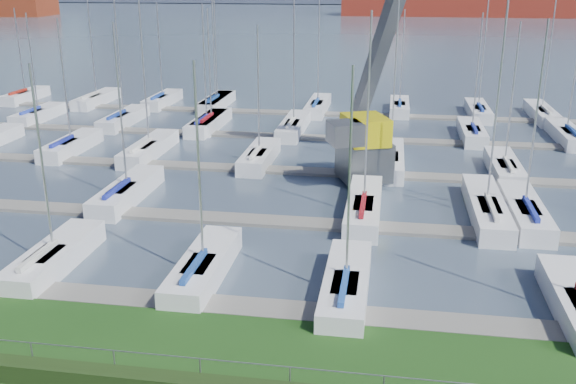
# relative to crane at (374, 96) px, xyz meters

# --- Properties ---
(water) EXTENTS (800.00, 540.00, 0.20)m
(water) POSITION_rel_crane_xyz_m (-3.63, 234.04, -5.73)
(water) COLOR #435163
(fence) EXTENTS (80.00, 0.04, 0.04)m
(fence) POSITION_rel_crane_xyz_m (-3.63, -25.96, -4.13)
(fence) COLOR gray
(fence) RESTS_ON grass
(docks) EXTENTS (90.00, 41.60, 0.25)m
(docks) POSITION_rel_crane_xyz_m (-3.63, 0.04, -5.55)
(docks) COLOR slate
(docks) RESTS_ON water
(crane) EXTENTS (7.69, 12.93, 22.35)m
(crane) POSITION_rel_crane_xyz_m (0.00, 0.00, 0.00)
(crane) COLOR #53575A
(crane) RESTS_ON water
(cargo_ship_mid) EXTENTS (106.10, 19.92, 21.50)m
(cargo_ship_mid) POSITION_rel_crane_xyz_m (31.74, 187.88, -1.84)
(cargo_ship_mid) COLOR maroon
(cargo_ship_mid) RESTS_ON water
(sailboat_fleet) EXTENTS (75.28, 48.94, 12.99)m
(sailboat_fleet) POSITION_rel_crane_xyz_m (-6.17, 2.82, 0.05)
(sailboat_fleet) COLOR navy
(sailboat_fleet) RESTS_ON water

